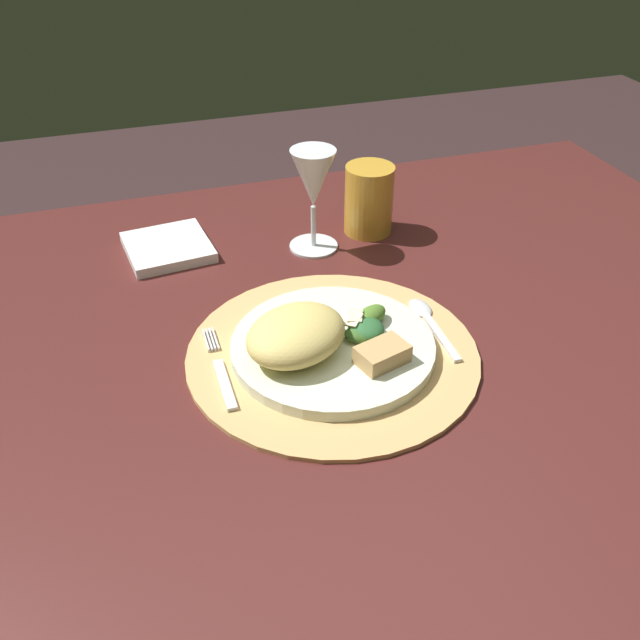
{
  "coord_description": "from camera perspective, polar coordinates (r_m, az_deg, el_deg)",
  "views": [
    {
      "loc": [
        -0.18,
        -0.66,
        1.3
      ],
      "look_at": [
        0.05,
        0.03,
        0.78
      ],
      "focal_mm": 39.45,
      "sensor_mm": 36.0,
      "label": 1
    }
  ],
  "objects": [
    {
      "name": "dining_table",
      "position": [
        0.94,
        -2.21,
        -7.76
      ],
      "size": [
        1.49,
        1.01,
        0.76
      ],
      "color": "#4C1F1D",
      "rests_on": "ground"
    },
    {
      "name": "placemat",
      "position": [
        0.86,
        1.03,
        -2.75
      ],
      "size": [
        0.36,
        0.36,
        0.01
      ],
      "primitive_type": "cylinder",
      "color": "tan",
      "rests_on": "dining_table"
    },
    {
      "name": "dinner_plate",
      "position": [
        0.86,
        1.03,
        -2.19
      ],
      "size": [
        0.25,
        0.25,
        0.02
      ],
      "primitive_type": "cylinder",
      "color": "silver",
      "rests_on": "placemat"
    },
    {
      "name": "pasta_serving",
      "position": [
        0.82,
        -1.71,
        -1.15
      ],
      "size": [
        0.16,
        0.16,
        0.05
      ],
      "primitive_type": "ellipsoid",
      "rotation": [
        0.0,
        0.0,
        3.67
      ],
      "color": "#DEC26B",
      "rests_on": "dinner_plate"
    },
    {
      "name": "salad_greens",
      "position": [
        0.87,
        3.74,
        -0.41
      ],
      "size": [
        0.08,
        0.08,
        0.03
      ],
      "color": "#2B6133",
      "rests_on": "dinner_plate"
    },
    {
      "name": "bread_piece",
      "position": [
        0.82,
        5.07,
        -2.79
      ],
      "size": [
        0.07,
        0.05,
        0.02
      ],
      "primitive_type": "cube",
      "rotation": [
        0.0,
        0.0,
        0.29
      ],
      "color": "tan",
      "rests_on": "dinner_plate"
    },
    {
      "name": "fork",
      "position": [
        0.84,
        -8.08,
        -4.11
      ],
      "size": [
        0.01,
        0.16,
        0.0
      ],
      "color": "silver",
      "rests_on": "placemat"
    },
    {
      "name": "spoon",
      "position": [
        0.93,
        8.69,
        0.18
      ],
      "size": [
        0.03,
        0.14,
        0.01
      ],
      "color": "silver",
      "rests_on": "placemat"
    },
    {
      "name": "napkin",
      "position": [
        1.1,
        -12.24,
        5.79
      ],
      "size": [
        0.13,
        0.14,
        0.02
      ],
      "primitive_type": "cube",
      "rotation": [
        0.0,
        0.0,
        0.1
      ],
      "color": "white",
      "rests_on": "dining_table"
    },
    {
      "name": "wine_glass",
      "position": [
        1.04,
        -0.56,
        11.04
      ],
      "size": [
        0.07,
        0.07,
        0.16
      ],
      "color": "silver",
      "rests_on": "dining_table"
    },
    {
      "name": "amber_tumbler",
      "position": [
        1.12,
        3.99,
        9.72
      ],
      "size": [
        0.08,
        0.08,
        0.11
      ],
      "primitive_type": "cylinder",
      "color": "gold",
      "rests_on": "dining_table"
    }
  ]
}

